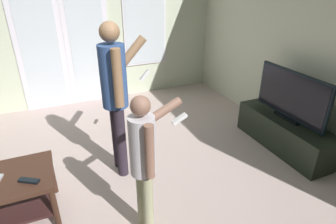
{
  "coord_description": "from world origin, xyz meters",
  "views": [
    {
      "loc": [
        -0.25,
        -2.28,
        1.99
      ],
      "look_at": [
        0.73,
        -0.02,
        0.79
      ],
      "focal_mm": 29.92,
      "sensor_mm": 36.0,
      "label": 1
    }
  ],
  "objects_px": {
    "tv_remote_black": "(29,181)",
    "tv_stand": "(284,133)",
    "person_child": "(144,156)",
    "person_adult": "(116,89)",
    "flat_screen_tv": "(291,96)"
  },
  "relations": [
    {
      "from": "tv_stand",
      "to": "person_adult",
      "type": "height_order",
      "value": "person_adult"
    },
    {
      "from": "person_child",
      "to": "tv_remote_black",
      "type": "relative_size",
      "value": 7.39
    },
    {
      "from": "tv_stand",
      "to": "person_adult",
      "type": "xyz_separation_m",
      "value": [
        -2.01,
        0.37,
        0.78
      ]
    },
    {
      "from": "flat_screen_tv",
      "to": "person_child",
      "type": "height_order",
      "value": "person_child"
    },
    {
      "from": "tv_stand",
      "to": "person_adult",
      "type": "relative_size",
      "value": 0.81
    },
    {
      "from": "tv_stand",
      "to": "person_child",
      "type": "height_order",
      "value": "person_child"
    },
    {
      "from": "tv_stand",
      "to": "tv_remote_black",
      "type": "relative_size",
      "value": 7.76
    },
    {
      "from": "person_child",
      "to": "tv_stand",
      "type": "bearing_deg",
      "value": 14.86
    },
    {
      "from": "tv_remote_black",
      "to": "tv_stand",
      "type": "bearing_deg",
      "value": 35.1
    },
    {
      "from": "person_adult",
      "to": "person_child",
      "type": "height_order",
      "value": "person_adult"
    },
    {
      "from": "tv_stand",
      "to": "tv_remote_black",
      "type": "xyz_separation_m",
      "value": [
        -2.89,
        -0.12,
        0.29
      ]
    },
    {
      "from": "flat_screen_tv",
      "to": "tv_remote_black",
      "type": "xyz_separation_m",
      "value": [
        -2.89,
        -0.12,
        -0.22
      ]
    },
    {
      "from": "tv_stand",
      "to": "person_child",
      "type": "distance_m",
      "value": 2.17
    },
    {
      "from": "person_child",
      "to": "flat_screen_tv",
      "type": "bearing_deg",
      "value": 14.97
    },
    {
      "from": "person_child",
      "to": "tv_remote_black",
      "type": "xyz_separation_m",
      "value": [
        -0.86,
        0.42,
        -0.27
      ]
    }
  ]
}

